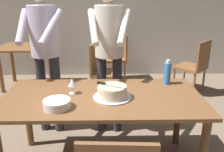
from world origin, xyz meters
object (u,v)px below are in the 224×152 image
Objects in this scene: plate_stack at (57,104)px; background_chair_0 at (102,69)px; background_chair_1 at (118,56)px; cake_knife at (105,84)px; background_chair_2 at (195,65)px; main_dining_table at (102,106)px; person_cutting_cake at (109,45)px; person_standing_beside at (45,45)px; background_table at (29,55)px; water_bottle at (167,73)px; cake_on_platter at (112,92)px; wine_glass_near at (72,83)px.

background_chair_0 is at bearing 80.21° from plate_stack.
cake_knife is at bearing -95.00° from background_chair_1.
background_chair_0 is 1.00× the size of background_chair_2.
person_cutting_cake is (0.07, 0.65, 0.43)m from main_dining_table.
person_standing_beside reaches higher than background_chair_2.
water_bottle is at bearing -43.76° from background_table.
background_chair_2 is at bearing 51.36° from cake_knife.
cake_knife is 0.25× the size of background_table.
water_bottle reaches higher than main_dining_table.
cake_knife is at bearing -128.64° from background_chair_2.
background_chair_2 is (1.41, 1.87, -0.31)m from cake_on_platter.
cake_knife is (0.03, -0.01, 0.22)m from main_dining_table.
cake_knife reaches higher than cake_on_platter.
plate_stack is (-0.45, -0.19, -0.02)m from cake_on_platter.
background_table is 1.11× the size of background_chair_2.
background_chair_1 reaches higher than cake_on_platter.
person_cutting_cake is at bearing -140.36° from background_chair_2.
water_bottle is (0.65, 0.29, 0.22)m from main_dining_table.
cake_on_platter reaches higher than background_table.
background_chair_2 is at bearing 8.17° from background_chair_0.
background_table is 1.40m from background_chair_0.
wine_glass_near is at bearing -120.27° from person_cutting_cake.
person_standing_beside is at bearing 177.60° from person_cutting_cake.
person_standing_beside is at bearing 135.55° from cake_on_platter.
person_cutting_cake is at bearing 83.78° from main_dining_table.
person_standing_beside reaches higher than cake_knife.
cake_on_platter is 1.55× the size of plate_stack.
plate_stack is 1.00m from person_standing_beside.
background_chair_0 reaches higher than plate_stack.
plate_stack is at bearing -149.36° from cake_knife.
background_chair_1 is at bearing 10.58° from background_table.
cake_knife is at bearing -87.64° from background_chair_0.
cake_on_platter is 0.10m from cake_knife.
main_dining_table is at bearing -95.64° from background_chair_1.
plate_stack is 0.24× the size of background_chair_0.
person_standing_beside is 1.91× the size of background_chair_0.
main_dining_table is 1.99× the size of background_chair_0.
background_chair_2 reaches higher than plate_stack.
main_dining_table is 0.45m from plate_stack.
cake_on_platter is 1.07m from person_standing_beside.
water_bottle reaches higher than plate_stack.
water_bottle reaches higher than background_table.
plate_stack is 0.88× the size of water_bottle.
background_chair_0 and background_chair_2 have the same top height.
background_table is at bearing 116.40° from wine_glass_near.
plate_stack is at bearing -146.84° from main_dining_table.
person_cutting_cake is (0.04, 0.66, 0.21)m from cake_knife.
main_dining_table is 7.30× the size of cake_knife.
cake_knife is at bearing -11.30° from main_dining_table.
person_cutting_cake is 1.91× the size of background_chair_0.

